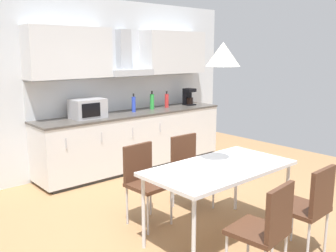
{
  "coord_description": "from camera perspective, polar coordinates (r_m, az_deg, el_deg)",
  "views": [
    {
      "loc": [
        -2.42,
        -2.49,
        1.85
      ],
      "look_at": [
        0.39,
        0.74,
        1.0
      ],
      "focal_mm": 40.0,
      "sensor_mm": 36.0,
      "label": 1
    }
  ],
  "objects": [
    {
      "name": "ground_plane",
      "position": [
        3.94,
        2.92,
        -16.95
      ],
      "size": [
        8.17,
        7.96,
        0.02
      ],
      "primitive_type": "cube",
      "color": "#9E754C"
    },
    {
      "name": "microwave",
      "position": [
        5.55,
        -12.14,
        2.62
      ],
      "size": [
        0.48,
        0.35,
        0.28
      ],
      "color": "#ADADB2",
      "rests_on": "kitchen_counter"
    },
    {
      "name": "pendant_lamp",
      "position": [
        3.54,
        8.38,
        10.76
      ],
      "size": [
        0.32,
        0.32,
        0.22
      ],
      "primitive_type": "cone",
      "color": "silver"
    },
    {
      "name": "bottle_red",
      "position": [
        6.48,
        -0.21,
        3.92
      ],
      "size": [
        0.07,
        0.07,
        0.29
      ],
      "color": "red",
      "rests_on": "kitchen_counter"
    },
    {
      "name": "chair_near_left",
      "position": [
        3.1,
        14.83,
        -14.34
      ],
      "size": [
        0.44,
        0.44,
        0.87
      ],
      "color": "#4C2D1E",
      "rests_on": "ground_plane"
    },
    {
      "name": "bottle_blue",
      "position": [
        6.01,
        -5.26,
        3.35
      ],
      "size": [
        0.06,
        0.06,
        0.3
      ],
      "color": "blue",
      "rests_on": "kitchen_counter"
    },
    {
      "name": "chair_far_right",
      "position": [
        4.51,
        3.21,
        -5.78
      ],
      "size": [
        0.41,
        0.41,
        0.87
      ],
      "color": "#4C2D1E",
      "rests_on": "ground_plane"
    },
    {
      "name": "backsplash_tile",
      "position": [
        6.23,
        -6.98,
        4.92
      ],
      "size": [
        3.23,
        0.02,
        0.54
      ],
      "primitive_type": "cube",
      "color": "silver",
      "rests_on": "kitchen_counter"
    },
    {
      "name": "chair_far_left",
      "position": [
        4.09,
        -3.68,
        -7.6
      ],
      "size": [
        0.42,
        0.42,
        0.87
      ],
      "color": "#4C2D1E",
      "rests_on": "ground_plane"
    },
    {
      "name": "coffee_maker",
      "position": [
        6.8,
        3.13,
        4.48
      ],
      "size": [
        0.18,
        0.19,
        0.3
      ],
      "color": "black",
      "rests_on": "kitchen_counter"
    },
    {
      "name": "dining_table",
      "position": [
        3.72,
        7.89,
        -6.81
      ],
      "size": [
        1.49,
        0.79,
        0.76
      ],
      "color": "white",
      "rests_on": "ground_plane"
    },
    {
      "name": "chair_near_right",
      "position": [
        3.63,
        20.88,
        -10.84
      ],
      "size": [
        0.41,
        0.41,
        0.87
      ],
      "color": "#4C2D1E",
      "rests_on": "ground_plane"
    },
    {
      "name": "upper_wall_cabinets",
      "position": [
        6.07,
        -6.29,
        10.95
      ],
      "size": [
        3.23,
        0.4,
        0.72
      ],
      "color": "silver"
    },
    {
      "name": "bottle_green",
      "position": [
        6.29,
        -2.45,
        3.76
      ],
      "size": [
        0.07,
        0.07,
        0.31
      ],
      "color": "green",
      "rests_on": "kitchen_counter"
    },
    {
      "name": "kitchen_counter",
      "position": [
        6.1,
        -5.16,
        -2.04
      ],
      "size": [
        3.25,
        0.68,
        0.9
      ],
      "color": "#333333",
      "rests_on": "ground_plane"
    },
    {
      "name": "wall_back",
      "position": [
        5.76,
        -16.03,
        5.58
      ],
      "size": [
        6.54,
        0.1,
        2.65
      ],
      "primitive_type": "cube",
      "color": "silver",
      "rests_on": "ground_plane"
    }
  ]
}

